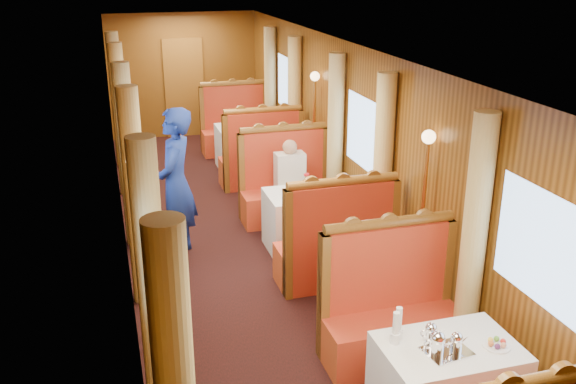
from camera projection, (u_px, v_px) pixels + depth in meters
name	position (u px, v px, depth m)	size (l,w,h in m)	color
floor	(251.00, 254.00, 8.08)	(3.00, 12.00, 0.01)	black
ceiling	(247.00, 53.00, 7.22)	(3.00, 12.00, 0.01)	silver
wall_far	(184.00, 76.00, 13.06)	(3.00, 2.50, 0.01)	brown
wall_left	(120.00, 170.00, 7.26)	(12.00, 2.50, 0.01)	brown
wall_right	(366.00, 150.00, 8.04)	(12.00, 2.50, 0.01)	brown
doorway_far	(184.00, 88.00, 13.12)	(0.80, 0.04, 2.00)	brown
banquette_near_aft	(391.00, 316.00, 5.89)	(1.30, 0.55, 1.34)	#AA1312
table_mid	(308.00, 220.00, 8.15)	(1.05, 0.72, 0.75)	white
banquette_mid_fwd	(336.00, 250.00, 7.22)	(1.30, 0.55, 1.34)	#AA1312
banquette_mid_aft	(286.00, 190.00, 9.05)	(1.30, 0.55, 1.34)	#AA1312
table_far	(247.00, 147.00, 11.30)	(1.05, 0.72, 0.75)	white
banquette_far_fwd	(261.00, 161.00, 10.37)	(1.30, 0.55, 1.34)	#AA1312
banquette_far_aft	(236.00, 130.00, 12.20)	(1.30, 0.55, 1.34)	#AA1312
tea_tray	(447.00, 351.00, 4.78)	(0.34, 0.26, 0.01)	silver
teapot_left	(437.00, 346.00, 4.72)	(0.18, 0.14, 0.15)	silver
teapot_right	(456.00, 345.00, 4.77)	(0.15, 0.11, 0.12)	silver
teapot_back	(431.00, 335.00, 4.89)	(0.15, 0.11, 0.12)	silver
fruit_plate	(497.00, 345.00, 4.84)	(0.21, 0.21, 0.05)	white
cup_inboard	(396.00, 331.00, 4.86)	(0.08, 0.08, 0.26)	white
cup_outboard	(398.00, 326.00, 4.93)	(0.08, 0.08, 0.26)	white
rose_vase_mid	(306.00, 179.00, 7.98)	(0.06, 0.06, 0.36)	silver
rose_vase_far	(248.00, 116.00, 11.09)	(0.06, 0.06, 0.36)	silver
window_left_near	(143.00, 307.00, 4.04)	(1.20, 0.90, 0.01)	#86ADDE
curtain_left_near_b	(152.00, 286.00, 4.86)	(0.22, 0.22, 2.35)	#DFC372
window_right_near	(545.00, 250.00, 4.81)	(1.20, 0.90, 0.01)	#86ADDE
curtain_right_near_b	(473.00, 243.00, 5.58)	(0.22, 0.22, 2.35)	#DFC372
window_left_mid	(120.00, 153.00, 7.19)	(1.20, 0.90, 0.01)	#86ADDE
curtain_left_mid_a	(136.00, 199.00, 6.61)	(0.22, 0.22, 2.35)	#DFC372
curtain_left_mid_b	(128.00, 156.00, 8.02)	(0.22, 0.22, 2.35)	#DFC372
window_right_mid	(365.00, 134.00, 7.97)	(1.20, 0.90, 0.01)	#86ADDE
curtain_right_mid_a	(382.00, 175.00, 7.33)	(0.22, 0.22, 2.35)	#DFC372
curtain_right_mid_b	(335.00, 140.00, 8.74)	(0.22, 0.22, 2.35)	#DFC372
window_left_far	(111.00, 93.00, 10.35)	(1.20, 0.90, 0.01)	#86ADDE
curtain_left_far_a	(121.00, 121.00, 9.77)	(0.22, 0.22, 2.35)	#DFC372
curtain_left_far_b	(117.00, 100.00, 11.18)	(0.22, 0.22, 2.35)	#DFC372
window_right_far	(287.00, 84.00, 11.13)	(1.20, 0.90, 0.01)	#86ADDE
curtain_right_far_a	(294.00, 109.00, 10.49)	(0.22, 0.22, 2.35)	#DFC372
curtain_right_far_b	(270.00, 91.00, 11.90)	(0.22, 0.22, 2.35)	#DFC372
sconce_left_fore	(139.00, 214.00, 5.66)	(0.14, 0.14, 1.95)	#BF8C3F
sconce_right_fore	(425.00, 185.00, 6.39)	(0.14, 0.14, 1.95)	#BF8C3F
sconce_left_aft	(121.00, 122.00, 8.82)	(0.14, 0.14, 1.95)	#BF8C3F
sconce_right_aft	(314.00, 110.00, 9.55)	(0.14, 0.14, 1.95)	#BF8C3F
steward	(176.00, 184.00, 7.73)	(0.69, 0.45, 1.88)	navy
passenger	(290.00, 174.00, 8.75)	(0.40, 0.44, 0.76)	beige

